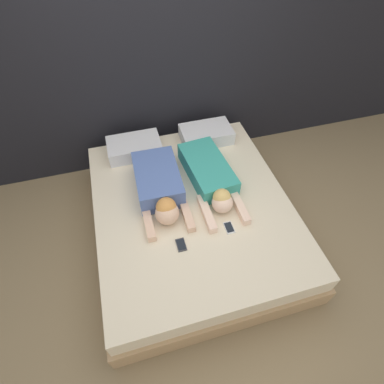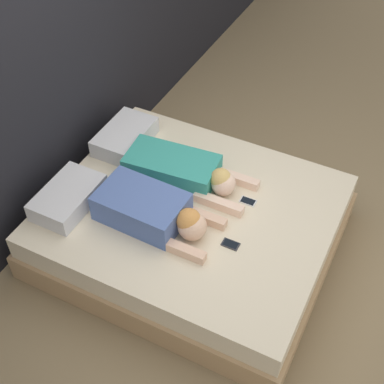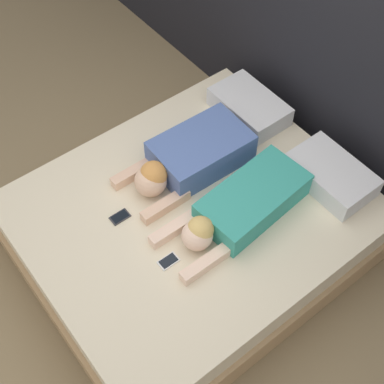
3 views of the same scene
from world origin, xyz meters
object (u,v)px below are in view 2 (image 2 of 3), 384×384
object	(u,v)px
cell_phone_right	(248,201)
pillow_head_right	(125,137)
bed	(192,226)
cell_phone_left	(231,244)
pillow_head_left	(68,197)
person_right	(184,171)
person_left	(154,211)

from	to	relation	value
cell_phone_right	pillow_head_right	bearing A→B (deg)	82.01
bed	cell_phone_left	bearing A→B (deg)	-117.15
pillow_head_left	bed	bearing A→B (deg)	-64.39
bed	person_right	world-z (taller)	person_right
bed	person_right	size ratio (longest dim) A/B	2.04
pillow_head_right	person_left	distance (m)	0.92
pillow_head_right	cell_phone_right	size ratio (longest dim) A/B	4.50
cell_phone_left	cell_phone_right	bearing A→B (deg)	6.75
cell_phone_right	cell_phone_left	bearing A→B (deg)	-173.25
pillow_head_right	bed	bearing A→B (deg)	-115.61
pillow_head_right	person_left	xyz separation A→B (m)	(-0.65, -0.65, 0.03)
person_right	pillow_head_left	bearing A→B (deg)	134.64
person_right	cell_phone_right	size ratio (longest dim) A/B	8.53
person_left	bed	bearing A→B (deg)	-34.42
pillow_head_left	person_right	xyz separation A→B (m)	(0.63, -0.64, 0.01)
bed	person_left	bearing A→B (deg)	145.58
bed	cell_phone_right	distance (m)	0.48
cell_phone_left	cell_phone_right	world-z (taller)	same
person_right	cell_phone_right	distance (m)	0.54
pillow_head_right	cell_phone_left	xyz separation A→B (m)	(-0.60, -1.23, -0.07)
bed	cell_phone_left	distance (m)	0.51
pillow_head_left	person_left	bearing A→B (deg)	-77.91
bed	pillow_head_right	size ratio (longest dim) A/B	3.86
bed	cell_phone_right	world-z (taller)	cell_phone_right
bed	person_left	xyz separation A→B (m)	(-0.26, 0.18, 0.32)
pillow_head_right	person_right	distance (m)	0.66
pillow_head_right	person_left	world-z (taller)	person_left
cell_phone_left	cell_phone_right	distance (m)	0.44
bed	person_left	size ratio (longest dim) A/B	2.33
pillow_head_right	pillow_head_left	bearing A→B (deg)	180.00
pillow_head_left	cell_phone_right	world-z (taller)	pillow_head_left
cell_phone_left	pillow_head_left	bearing A→B (deg)	98.65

